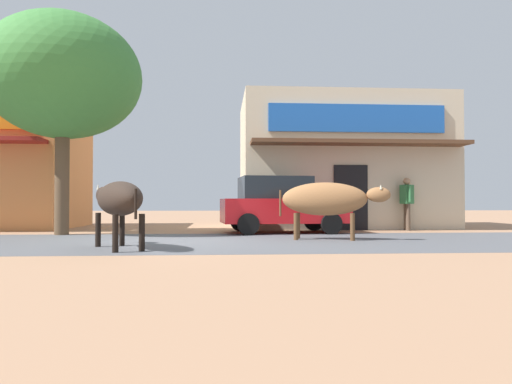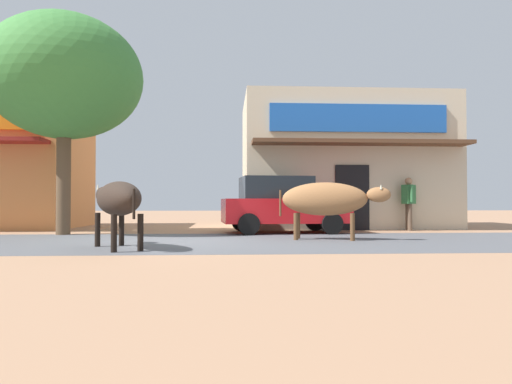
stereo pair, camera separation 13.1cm
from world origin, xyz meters
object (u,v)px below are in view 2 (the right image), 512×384
cow_near_brown (117,199)px  roadside_tree (64,78)px  cow_far_dark (327,199)px  parked_hatchback_car (282,204)px  pedestrian_by_shop (409,199)px

cow_near_brown → roadside_tree: bearing=120.4°
roadside_tree → cow_far_dark: bearing=-17.9°
cow_near_brown → parked_hatchback_car: bearing=50.6°
roadside_tree → cow_near_brown: size_ratio=2.48×
cow_far_dark → pedestrian_by_shop: size_ratio=1.54×
roadside_tree → cow_far_dark: (6.94, -2.25, -3.42)m
roadside_tree → parked_hatchback_car: 7.11m
roadside_tree → cow_near_brown: bearing=-59.6°
parked_hatchback_car → cow_near_brown: 5.88m
roadside_tree → cow_far_dark: roadside_tree is taller
cow_far_dark → pedestrian_by_shop: bearing=46.5°
cow_far_dark → pedestrian_by_shop: 4.89m
parked_hatchback_car → roadside_tree: bearing=-176.1°
roadside_tree → cow_far_dark: 8.06m
parked_hatchback_car → cow_near_brown: (-3.73, -4.54, 0.11)m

